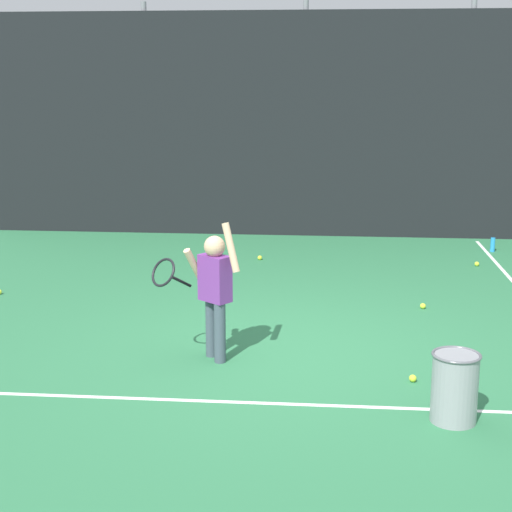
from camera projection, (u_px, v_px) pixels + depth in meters
The scene contains 14 objects.
ground_plane at pixel (284, 351), 7.72m from camera, with size 20.00×20.00×0.00m, color #2D7247.
court_line_baseline at pixel (276, 403), 6.48m from camera, with size 9.00×0.05×0.00m, color white.
back_fence_windscreen at pixel (304, 126), 12.90m from camera, with size 10.89×0.08×3.68m, color black.
fence_post_1 at pixel (147, 120), 13.17m from camera, with size 0.09×0.09×3.83m, color slate.
fence_post_2 at pixel (304, 121), 12.94m from camera, with size 0.09×0.09×3.83m, color slate.
fence_post_3 at pixel (467, 122), 12.71m from camera, with size 0.09×0.09×3.83m, color slate.
tennis_player at pixel (213, 286), 7.34m from camera, with size 0.89×0.51×1.35m.
ball_hopper at pixel (455, 387), 6.09m from camera, with size 0.38×0.38×0.56m.
water_bottle at pixel (493, 245), 12.04m from camera, with size 0.07×0.07×0.22m, color #268CD8.
tennis_ball_2 at pixel (477, 264), 11.14m from camera, with size 0.07×0.07×0.07m, color #CCE033.
tennis_ball_3 at pixel (423, 306), 9.11m from camera, with size 0.07×0.07×0.07m, color #CCE033.
tennis_ball_4 at pixel (413, 378), 6.94m from camera, with size 0.07×0.07×0.07m, color #CCE033.
tennis_ball_6 at pixel (211, 295), 9.58m from camera, with size 0.07×0.07×0.07m, color #CCE033.
tennis_ball_7 at pixel (260, 258), 11.52m from camera, with size 0.07×0.07×0.07m, color #CCE033.
Camera 1 is at (0.38, -7.31, 2.66)m, focal length 54.90 mm.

